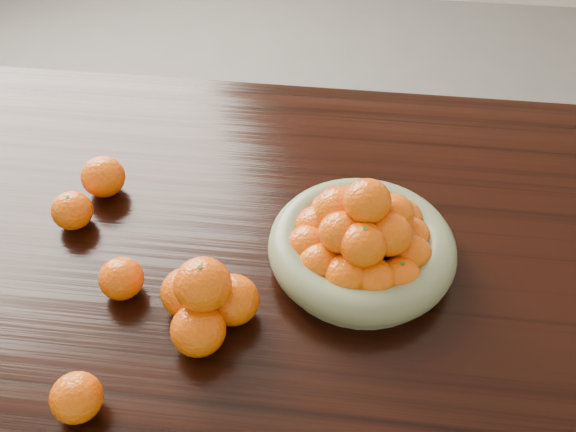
# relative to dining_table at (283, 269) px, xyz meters

# --- Properties ---
(ground) EXTENTS (5.00, 5.00, 0.00)m
(ground) POSITION_rel_dining_table_xyz_m (0.00, 0.00, -0.66)
(ground) COLOR #504E4C
(ground) RESTS_ON ground
(dining_table) EXTENTS (2.00, 1.00, 0.75)m
(dining_table) POSITION_rel_dining_table_xyz_m (0.00, 0.00, 0.00)
(dining_table) COLOR black
(dining_table) RESTS_ON ground
(fruit_bowl) EXTENTS (0.33, 0.33, 0.18)m
(fruit_bowl) POSITION_rel_dining_table_xyz_m (0.15, -0.04, 0.14)
(fruit_bowl) COLOR #6A7152
(fruit_bowl) RESTS_ON dining_table
(orange_pyramid) EXTENTS (0.17, 0.16, 0.14)m
(orange_pyramid) POSITION_rel_dining_table_xyz_m (-0.10, -0.20, 0.15)
(orange_pyramid) COLOR #DE6006
(orange_pyramid) RESTS_ON dining_table
(loose_orange_0) EXTENTS (0.08, 0.08, 0.07)m
(loose_orange_0) POSITION_rel_dining_table_xyz_m (-0.40, -0.01, 0.13)
(loose_orange_0) COLOR #DE6006
(loose_orange_0) RESTS_ON dining_table
(loose_orange_1) EXTENTS (0.08, 0.08, 0.07)m
(loose_orange_1) POSITION_rel_dining_table_xyz_m (-0.26, -0.16, 0.13)
(loose_orange_1) COLOR #DE6006
(loose_orange_1) RESTS_ON dining_table
(loose_orange_2) EXTENTS (0.08, 0.08, 0.07)m
(loose_orange_2) POSITION_rel_dining_table_xyz_m (-0.25, -0.38, 0.13)
(loose_orange_2) COLOR #DE6006
(loose_orange_2) RESTS_ON dining_table
(loose_orange_3) EXTENTS (0.09, 0.09, 0.08)m
(loose_orange_3) POSITION_rel_dining_table_xyz_m (-0.37, 0.08, 0.13)
(loose_orange_3) COLOR #DE6006
(loose_orange_3) RESTS_ON dining_table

